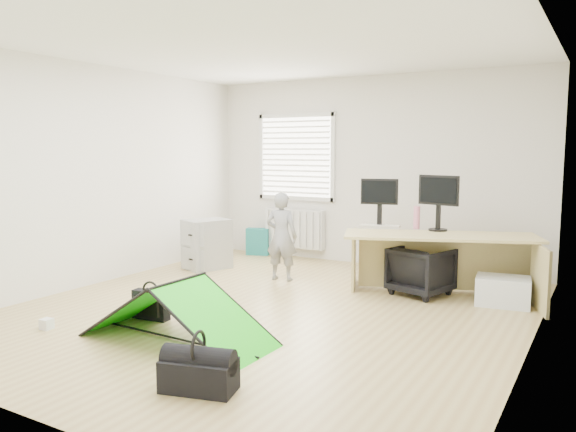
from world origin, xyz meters
The scene contains 18 objects.
ground centered at (0.00, 0.00, 0.00)m, with size 5.50×5.50×0.00m, color tan.
back_wall centered at (0.00, 2.75, 1.35)m, with size 5.00×0.02×2.70m, color silver.
window centered at (-1.20, 2.71, 1.55)m, with size 1.20×0.06×1.20m, color silver.
radiator centered at (-1.20, 2.67, 0.45)m, with size 1.00×0.12×0.60m, color silver.
desk centered at (1.39, 1.40, 0.36)m, with size 2.12×0.67×0.72m, color tan.
filing_cabinet centered at (-1.86, 1.34, 0.35)m, with size 0.44×0.59×0.69m, color #9FA3A4.
monitor_left centered at (0.56, 1.69, 0.94)m, with size 0.45×0.10×0.43m, color black.
monitor_right centered at (1.29, 1.68, 0.96)m, with size 0.50×0.11×0.48m, color black.
keyboard centered at (0.58, 1.65, 0.73)m, with size 0.49×0.17×0.02m, color beige.
thermos centered at (1.02, 1.70, 0.86)m, with size 0.08×0.08×0.27m, color #D17592.
office_chair centered at (1.18, 1.42, 0.28)m, with size 0.60×0.61×0.56m, color black.
person centered at (-0.59, 1.25, 0.57)m, with size 0.41×0.27×1.13m, color gray.
kite centered at (-0.19, -1.19, 0.27)m, with size 1.72×0.76×0.53m, color #1CCC13, non-canonical shape.
storage_crate centered at (2.07, 1.44, 0.15)m, with size 0.55×0.38×0.31m, color silver.
tote_bag centered at (-1.80, 2.54, 0.21)m, with size 0.36×0.16×0.42m, color #1C7575.
laptop_bag centered at (-0.85, -0.84, 0.14)m, with size 0.38×0.11×0.29m, color black.
white_box centered at (-1.47, -1.56, 0.05)m, with size 0.10×0.10×0.10m, color silver.
duffel_bag centered at (0.62, -1.90, 0.11)m, with size 0.51×0.26×0.22m, color black.
Camera 1 is at (3.02, -4.82, 1.67)m, focal length 35.00 mm.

